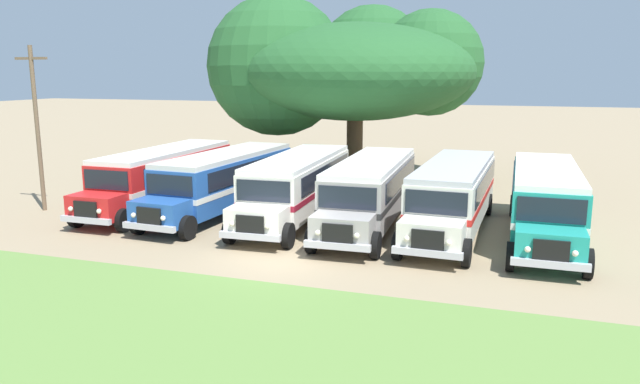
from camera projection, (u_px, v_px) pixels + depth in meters
ground_plane at (280, 259)px, 21.38m from camera, size 220.00×220.00×0.00m
foreground_grass_strip at (148, 360)px, 13.84m from camera, size 80.00×11.47×0.01m
parked_bus_slot_0 at (163, 175)px, 29.65m from camera, size 2.73×10.85×2.82m
parked_bus_slot_1 at (224, 179)px, 28.41m from camera, size 3.18×10.91×2.82m
parked_bus_slot_2 at (297, 184)px, 27.30m from camera, size 3.13×10.90×2.82m
parked_bus_slot_3 at (371, 189)px, 26.04m from camera, size 3.04×10.89×2.82m
parked_bus_slot_4 at (453, 193)px, 25.11m from camera, size 3.00×10.88×2.82m
parked_bus_slot_5 at (545, 199)px, 23.99m from camera, size 2.73×10.85×2.82m
broad_shade_tree at (348, 68)px, 36.88m from camera, size 16.25×15.37×11.19m
utility_pole at (37, 124)px, 28.20m from camera, size 1.80×0.20×7.82m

